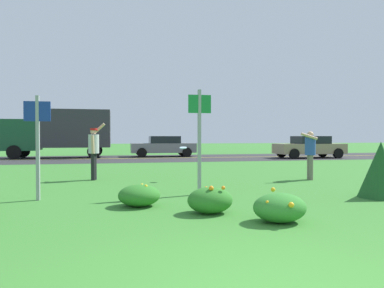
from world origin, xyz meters
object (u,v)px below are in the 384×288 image
object	(u,v)px
sign_post_by_roadside	(199,131)
car_tan_leftmost	(309,147)
person_catcher_blue_shirt	(310,151)
frisbee_pale_blue	(183,148)
sign_post_near_path	(38,137)
box_truck_dark_green	(61,131)
car_gray_center_left	(163,146)
person_thrower_red_cap_gray_shirt	(94,148)

from	to	relation	value
sign_post_by_roadside	car_tan_leftmost	world-z (taller)	sign_post_by_roadside
person_catcher_blue_shirt	frisbee_pale_blue	size ratio (longest dim) A/B	6.69
person_catcher_blue_shirt	car_tan_leftmost	bearing A→B (deg)	60.00
person_catcher_blue_shirt	sign_post_by_roadside	bearing A→B (deg)	-152.51
sign_post_near_path	person_catcher_blue_shirt	bearing A→B (deg)	15.58
car_tan_leftmost	person_catcher_blue_shirt	bearing A→B (deg)	-120.00
car_tan_leftmost	box_truck_dark_green	size ratio (longest dim) A/B	0.67
car_gray_center_left	box_truck_dark_green	distance (m)	6.96
sign_post_near_path	car_tan_leftmost	size ratio (longest dim) A/B	0.52
person_thrower_red_cap_gray_shirt	car_tan_leftmost	size ratio (longest dim) A/B	0.42
car_tan_leftmost	box_truck_dark_green	xyz separation A→B (m)	(-16.17, 3.61, 1.06)
person_catcher_blue_shirt	car_gray_center_left	size ratio (longest dim) A/B	0.35
box_truck_dark_green	sign_post_near_path	bearing A→B (deg)	-83.43
car_gray_center_left	box_truck_dark_green	bearing A→B (deg)	180.00
frisbee_pale_blue	box_truck_dark_green	world-z (taller)	box_truck_dark_green
frisbee_pale_blue	car_gray_center_left	size ratio (longest dim) A/B	0.05
person_thrower_red_cap_gray_shirt	person_catcher_blue_shirt	xyz separation A→B (m)	(6.94, -1.39, -0.09)
car_gray_center_left	sign_post_near_path	bearing A→B (deg)	-106.44
sign_post_near_path	box_truck_dark_green	size ratio (longest dim) A/B	0.35
sign_post_near_path	car_tan_leftmost	xyz separation A→B (m)	(14.24, 13.15, -0.68)
sign_post_near_path	car_gray_center_left	xyz separation A→B (m)	(4.94, 16.76, -0.68)
person_thrower_red_cap_gray_shirt	frisbee_pale_blue	xyz separation A→B (m)	(2.82, -0.78, 0.02)
sign_post_near_path	person_catcher_blue_shirt	size ratio (longest dim) A/B	1.46
sign_post_near_path	frisbee_pale_blue	xyz separation A→B (m)	(3.80, 2.82, -0.36)
person_thrower_red_cap_gray_shirt	car_gray_center_left	world-z (taller)	person_thrower_red_cap_gray_shirt
sign_post_by_roadside	car_tan_leftmost	distance (m)	16.87
frisbee_pale_blue	car_tan_leftmost	xyz separation A→B (m)	(10.44, 10.33, -0.32)
sign_post_by_roadside	person_thrower_red_cap_gray_shirt	world-z (taller)	sign_post_by_roadside
frisbee_pale_blue	sign_post_near_path	bearing A→B (deg)	-143.46
sign_post_near_path	frisbee_pale_blue	world-z (taller)	sign_post_near_path
sign_post_by_roadside	frisbee_pale_blue	world-z (taller)	sign_post_by_roadside
sign_post_by_roadside	box_truck_dark_green	world-z (taller)	box_truck_dark_green
sign_post_by_roadside	person_thrower_red_cap_gray_shirt	distance (m)	4.52
frisbee_pale_blue	car_gray_center_left	world-z (taller)	car_gray_center_left
box_truck_dark_green	car_gray_center_left	bearing A→B (deg)	0.00
sign_post_by_roadside	person_thrower_red_cap_gray_shirt	size ratio (longest dim) A/B	1.37
person_thrower_red_cap_gray_shirt	person_catcher_blue_shirt	size ratio (longest dim) A/B	1.18
person_catcher_blue_shirt	box_truck_dark_green	world-z (taller)	box_truck_dark_green
sign_post_near_path	person_thrower_red_cap_gray_shirt	size ratio (longest dim) A/B	1.24
person_catcher_blue_shirt	car_tan_leftmost	world-z (taller)	person_catcher_blue_shirt
sign_post_by_roadside	box_truck_dark_green	bearing A→B (deg)	108.52
person_catcher_blue_shirt	box_truck_dark_green	size ratio (longest dim) A/B	0.24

